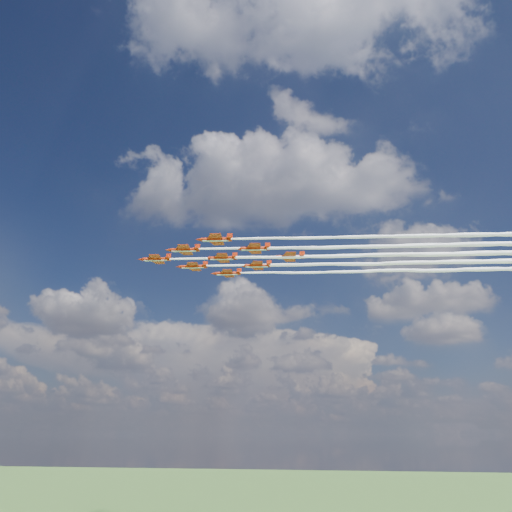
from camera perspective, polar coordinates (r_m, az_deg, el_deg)
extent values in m
cylinder|color=#BB260A|center=(154.63, -11.40, -0.35)|extent=(7.56, 2.08, 1.03)
cone|color=#BB260A|center=(155.84, -13.06, -0.38)|extent=(2.00, 1.28, 1.03)
cone|color=#BB260A|center=(153.61, -9.80, -0.33)|extent=(1.52, 1.13, 0.94)
ellipsoid|color=black|center=(155.23, -12.05, -0.22)|extent=(2.05, 1.12, 0.67)
cube|color=#BB260A|center=(154.50, -11.23, -0.37)|extent=(4.19, 8.95, 0.13)
cube|color=#BB260A|center=(153.75, -10.04, -0.33)|extent=(1.78, 3.52, 0.11)
cube|color=#BB260A|center=(153.99, -9.96, -0.03)|extent=(1.50, 0.34, 1.69)
cube|color=white|center=(154.47, -11.41, -0.52)|extent=(7.07, 1.83, 0.11)
cylinder|color=#BB260A|center=(145.41, -8.23, 0.71)|extent=(7.56, 2.08, 1.03)
cone|color=#BB260A|center=(146.37, -10.03, 0.67)|extent=(2.00, 1.28, 1.03)
cone|color=#BB260A|center=(144.63, -6.52, 0.74)|extent=(1.52, 1.13, 0.94)
ellipsoid|color=black|center=(145.92, -8.95, 0.85)|extent=(2.05, 1.12, 0.67)
cube|color=#BB260A|center=(145.30, -8.05, 0.70)|extent=(4.19, 8.95, 0.13)
cube|color=#BB260A|center=(144.74, -6.78, 0.74)|extent=(1.78, 3.52, 0.11)
cube|color=#BB260A|center=(145.00, -6.69, 1.05)|extent=(1.50, 0.34, 1.69)
cube|color=white|center=(145.25, -8.24, 0.54)|extent=(7.07, 1.83, 0.11)
cylinder|color=#BB260A|center=(159.56, -7.21, -1.21)|extent=(7.56, 2.08, 1.03)
cone|color=#BB260A|center=(160.44, -8.86, -1.23)|extent=(2.00, 1.28, 1.03)
cone|color=#BB260A|center=(158.85, -5.65, -1.18)|extent=(1.52, 1.13, 0.94)
ellipsoid|color=black|center=(160.03, -7.87, -1.07)|extent=(2.05, 1.12, 0.67)
cube|color=#BB260A|center=(159.46, -7.05, -1.22)|extent=(4.19, 8.95, 0.13)
cube|color=#BB260A|center=(158.95, -5.88, -1.19)|extent=(1.78, 3.52, 0.11)
cube|color=#BB260A|center=(159.19, -5.80, -0.90)|extent=(1.50, 0.34, 1.69)
cube|color=white|center=(159.41, -7.22, -1.36)|extent=(7.07, 1.83, 0.11)
cylinder|color=#BB260A|center=(136.75, -4.66, 1.91)|extent=(7.56, 2.08, 1.03)
cone|color=#BB260A|center=(137.43, -6.59, 1.87)|extent=(2.00, 1.28, 1.03)
cone|color=#BB260A|center=(136.25, -2.82, 1.95)|extent=(1.52, 1.13, 0.94)
ellipsoid|color=black|center=(137.16, -5.43, 2.06)|extent=(2.05, 1.12, 0.67)
cube|color=#BB260A|center=(136.67, -4.46, 1.90)|extent=(4.19, 8.95, 0.13)
cube|color=#BB260A|center=(136.31, -3.09, 1.94)|extent=(1.78, 3.52, 0.11)
cube|color=#BB260A|center=(136.61, -3.01, 2.28)|extent=(1.50, 0.34, 1.69)
cube|color=white|center=(136.57, -4.66, 1.73)|extent=(7.07, 1.83, 0.11)
cylinder|color=#BB260A|center=(150.94, -3.91, -0.23)|extent=(7.56, 2.08, 1.03)
cone|color=#BB260A|center=(151.56, -5.67, -0.26)|extent=(2.00, 1.28, 1.03)
cone|color=#BB260A|center=(150.49, -2.25, -0.20)|extent=(1.52, 1.13, 0.94)
ellipsoid|color=black|center=(151.31, -4.61, -0.09)|extent=(2.05, 1.12, 0.67)
cube|color=#BB260A|center=(150.87, -3.74, -0.24)|extent=(4.19, 8.95, 0.13)
cube|color=#BB260A|center=(150.54, -2.50, -0.20)|extent=(1.78, 3.52, 0.11)
cube|color=#BB260A|center=(150.81, -2.42, 0.10)|extent=(1.50, 0.34, 1.69)
cube|color=white|center=(150.78, -3.92, -0.39)|extent=(7.07, 1.83, 0.11)
cylinder|color=#BB260A|center=(165.32, -3.30, -2.00)|extent=(7.56, 2.08, 1.03)
cone|color=#BB260A|center=(165.89, -4.91, -2.02)|extent=(2.00, 1.28, 1.03)
cone|color=#BB260A|center=(164.91, -1.78, -1.97)|extent=(1.52, 1.13, 0.94)
ellipsoid|color=black|center=(165.66, -3.94, -1.87)|extent=(2.05, 1.12, 0.67)
cube|color=#BB260A|center=(165.26, -3.14, -2.01)|extent=(4.19, 8.95, 0.13)
cube|color=#BB260A|center=(164.97, -2.00, -1.98)|extent=(1.78, 3.52, 0.11)
cube|color=#BB260A|center=(165.21, -1.94, -1.70)|extent=(1.50, 0.34, 1.69)
cube|color=white|center=(165.18, -3.30, -2.15)|extent=(7.07, 1.83, 0.11)
cylinder|color=#BB260A|center=(142.92, -0.23, 0.87)|extent=(7.56, 2.08, 1.03)
cone|color=#BB260A|center=(143.25, -2.10, 0.83)|extent=(2.00, 1.28, 1.03)
cone|color=#BB260A|center=(142.76, 1.54, 0.90)|extent=(1.52, 1.13, 0.94)
ellipsoid|color=black|center=(143.18, -0.98, 1.01)|extent=(2.05, 1.12, 0.67)
cube|color=#BB260A|center=(142.88, -0.04, 0.85)|extent=(4.19, 8.95, 0.13)
cube|color=#BB260A|center=(142.78, 1.27, 0.89)|extent=(1.78, 3.52, 0.11)
cube|color=#BB260A|center=(143.07, 1.35, 1.21)|extent=(1.50, 0.34, 1.69)
cube|color=white|center=(142.76, -0.23, 0.69)|extent=(7.07, 1.83, 0.11)
cylinder|color=#BB260A|center=(157.30, 0.08, -1.09)|extent=(7.56, 2.08, 1.03)
cone|color=#BB260A|center=(157.59, -1.62, -1.12)|extent=(2.00, 1.28, 1.03)
cone|color=#BB260A|center=(157.15, 1.68, -1.07)|extent=(1.52, 1.13, 0.94)
ellipsoid|color=black|center=(157.54, -0.60, -0.96)|extent=(2.05, 1.12, 0.67)
cube|color=#BB260A|center=(157.26, 0.25, -1.11)|extent=(4.19, 8.95, 0.13)
cube|color=#BB260A|center=(157.17, 1.45, -1.07)|extent=(1.78, 3.52, 0.11)
cube|color=#BB260A|center=(157.43, 1.51, -0.78)|extent=(1.50, 0.34, 1.69)
cube|color=white|center=(157.15, 0.08, -1.25)|extent=(7.07, 1.83, 0.11)
cylinder|color=#BB260A|center=(149.92, 3.81, -0.09)|extent=(7.56, 2.08, 1.03)
cone|color=#BB260A|center=(149.92, 2.02, -0.12)|extent=(2.00, 1.28, 1.03)
cone|color=#BB260A|center=(150.07, 5.49, -0.06)|extent=(1.52, 1.13, 0.94)
ellipsoid|color=black|center=(150.05, 3.09, 0.05)|extent=(2.05, 1.12, 0.67)
cube|color=#BB260A|center=(149.92, 3.99, -0.11)|extent=(4.19, 8.95, 0.13)
cube|color=#BB260A|center=(150.04, 5.24, -0.07)|extent=(1.78, 3.52, 0.11)
cube|color=#BB260A|center=(150.33, 5.30, 0.24)|extent=(1.50, 0.34, 1.69)
cube|color=white|center=(149.77, 3.81, -0.26)|extent=(7.07, 1.83, 0.11)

